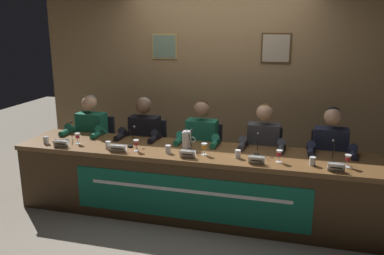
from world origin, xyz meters
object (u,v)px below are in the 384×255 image
object	(u,v)px
nameplate_far_right	(336,167)
panelist_center	(200,144)
water_cup_center	(168,150)
water_cup_right	(238,154)
water_cup_far_right	(313,162)
water_cup_far_left	(46,140)
chair_left	(149,156)
juice_glass_center	(204,147)
microphone_far_left	(68,134)
microphone_center	(190,144)
juice_glass_far_left	(77,136)
juice_glass_left	(136,143)
panelist_far_left	(89,135)
water_cup_left	(108,146)
microphone_left	(132,140)
chair_right	(263,166)
microphone_far_right	(333,156)
chair_far_right	(327,172)
panelist_right	(263,149)
panelist_far_right	(330,154)
microphone_right	(257,148)
nameplate_far_left	(61,143)
panelist_left	(143,140)
chair_far_left	(98,151)
nameplate_left	(118,148)
conference_table	(189,173)
juice_glass_right	(279,154)
nameplate_right	(257,160)
nameplate_center	(188,154)
water_pitcher_central	(187,140)
juice_glass_far_right	(348,159)

from	to	relation	value
nameplate_far_right	panelist_center	bearing A→B (deg)	156.12
water_cup_center	water_cup_right	size ratio (longest dim) A/B	1.00
nameplate_far_right	water_cup_far_right	distance (m)	0.23
water_cup_far_left	water_cup_center	xyz separation A→B (m)	(1.45, 0.04, 0.00)
chair_left	juice_glass_center	world-z (taller)	chair_left
microphone_far_left	microphone_center	xyz separation A→B (m)	(1.48, -0.00, 0.00)
chair_left	microphone_center	world-z (taller)	microphone_center
juice_glass_far_left	juice_glass_left	xyz separation A→B (m)	(0.75, -0.07, 0.00)
microphone_far_left	juice_glass_center	xyz separation A→B (m)	(1.67, -0.10, 0.01)
water_cup_far_left	microphone_far_left	size ratio (longest dim) A/B	0.39
panelist_far_left	water_cup_left	bearing A→B (deg)	-45.91
microphone_left	water_cup_far_right	size ratio (longest dim) A/B	2.54
microphone_left	chair_right	size ratio (longest dim) A/B	0.24
water_cup_far_left	microphone_far_right	bearing A→B (deg)	3.14
juice_glass_left	chair_far_right	world-z (taller)	chair_far_right
water_cup_right	juice_glass_center	bearing A→B (deg)	178.04
panelist_far_left	nameplate_far_right	bearing A→B (deg)	-12.53
panelist_right	water_cup_left	bearing A→B (deg)	-160.33
microphone_center	panelist_far_right	bearing A→B (deg)	15.14
juice_glass_left	water_cup_far_right	world-z (taller)	juice_glass_left
juice_glass_left	microphone_right	bearing A→B (deg)	9.79
microphone_far_left	chair_far_right	distance (m)	3.04
nameplate_far_left	juice_glass_far_left	world-z (taller)	juice_glass_far_left
panelist_right	panelist_far_right	xyz separation A→B (m)	(0.73, 0.00, 0.00)
panelist_far_left	microphone_center	bearing A→B (deg)	-15.50
nameplate_far_right	chair_left	bearing A→B (deg)	158.87
panelist_far_left	chair_far_right	distance (m)	2.93
nameplate_far_left	panelist_right	size ratio (longest dim) A/B	0.15
panelist_center	water_cup_far_right	bearing A→B (deg)	-23.33
panelist_right	panelist_left	bearing A→B (deg)	180.00
microphone_left	microphone_right	bearing A→B (deg)	2.87
chair_far_left	nameplate_left	distance (m)	1.16
water_cup_left	panelist_right	xyz separation A→B (m)	(1.62, 0.58, -0.08)
conference_table	water_cup_left	size ratio (longest dim) A/B	46.28
nameplate_far_left	panelist_right	xyz separation A→B (m)	(2.16, 0.65, -0.09)
juice_glass_right	nameplate_far_right	xyz separation A→B (m)	(0.53, -0.12, -0.05)
panelist_center	panelist_far_right	bearing A→B (deg)	0.00
nameplate_right	panelist_far_right	size ratio (longest dim) A/B	0.13
panelist_left	juice_glass_left	xyz separation A→B (m)	(0.16, -0.57, 0.13)
juice_glass_far_left	juice_glass_center	xyz separation A→B (m)	(1.48, -0.01, 0.00)
panelist_right	nameplate_right	bearing A→B (deg)	-89.97
panelist_left	juice_glass_right	xyz separation A→B (m)	(1.66, -0.53, 0.13)
nameplate_far_right	water_cup_center	bearing A→B (deg)	176.41
water_cup_left	nameplate_center	size ratio (longest dim) A/B	0.52
nameplate_far_left	nameplate_far_right	distance (m)	2.90
microphone_center	nameplate_far_right	world-z (taller)	microphone_center
chair_far_right	water_pitcher_central	world-z (taller)	water_pitcher_central
juice_glass_left	juice_glass_far_right	xyz separation A→B (m)	(2.14, 0.06, 0.00)
water_cup_far_right	conference_table	bearing A→B (deg)	177.45
panelist_left	water_pitcher_central	world-z (taller)	panelist_left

